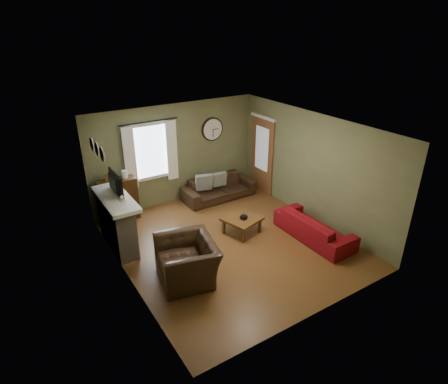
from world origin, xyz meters
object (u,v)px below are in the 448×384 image
bookshelf (119,200)px  coffee_table (242,225)px  sofa_red (314,227)px  sofa_brown (219,188)px  armchair (187,260)px

bookshelf → coffee_table: (2.16, -2.10, -0.34)m
sofa_red → sofa_brown: bearing=13.6°
bookshelf → sofa_red: size_ratio=0.55×
bookshelf → coffee_table: size_ratio=1.45×
armchair → sofa_brown: bearing=150.8°
bookshelf → coffee_table: 3.03m
sofa_brown → sofa_red: size_ratio=1.03×
sofa_red → coffee_table: sofa_red is taller
sofa_brown → coffee_table: size_ratio=2.72×
sofa_red → coffee_table: (-1.23, 1.05, -0.09)m
sofa_brown → coffee_table: sofa_brown is taller
sofa_red → armchair: bearing=85.3°
bookshelf → sofa_brown: 2.71m
bookshelf → sofa_red: (3.39, -3.15, -0.25)m
sofa_brown → sofa_red: (0.70, -2.91, -0.01)m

